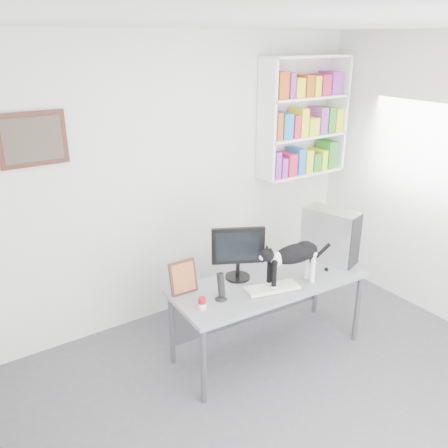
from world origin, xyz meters
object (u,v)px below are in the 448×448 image
Objects in this scene: cat at (293,264)px; bookshelf at (304,117)px; desk at (268,317)px; keyboard at (272,288)px; speaker at (221,286)px; soup_can at (202,303)px; pc_tower at (330,235)px; monitor at (238,253)px; leaning_print at (183,277)px.

bookshelf is at bearing 52.94° from cat.
desk is 3.84× the size of keyboard.
soup_can is at bearing -175.90° from speaker.
pc_tower is 1.43m from soup_can.
bookshelf is 2.02m from keyboard.
bookshelf is 2.54× the size of pc_tower.
pc_tower is (0.91, -0.17, 0.01)m from monitor.
leaning_print is (-0.70, 0.25, 0.49)m from desk.
speaker is at bearing 174.26° from cat.
desk is (-1.19, -0.97, -1.50)m from bookshelf.
keyboard is 0.74m from leaning_print.
bookshelf reaches higher than keyboard.
desk is 7.20× the size of speaker.
leaning_print is at bearing 160.41° from cat.
speaker is 0.83× the size of leaning_print.
leaning_print reaches higher than speaker.
leaning_print is at bearing 89.31° from soup_can.
speaker is at bearing -149.89° from bookshelf.
leaning_print is at bearing -157.92° from monitor.
desk is at bearing 133.19° from cat.
speaker is (-1.22, -0.04, -0.13)m from pc_tower.
keyboard is 0.90× the size of pc_tower.
desk is at bearing -17.38° from leaning_print.
bookshelf is 1.82m from monitor.
keyboard is at bearing -6.68° from soup_can.
keyboard is 0.26m from cat.
soup_can reaches higher than keyboard.
bookshelf is 2.41m from soup_can.
cat is at bearing -50.47° from desk.
keyboard is at bearing -19.27° from speaker.
soup_can is at bearing 179.42° from cat.
cat is at bearing 179.90° from pc_tower.
leaning_print is 0.31m from soup_can.
soup_can is (-0.70, -0.05, 0.40)m from desk.
monitor reaches higher than cat.
leaning_print is (-1.41, 0.22, -0.10)m from pc_tower.
bookshelf is 5.29× the size of speaker.
monitor is 1.68× the size of leaning_print.
soup_can is 0.83m from cat.
monitor is 0.60m from soup_can.
leaning_print is at bearing 120.32° from speaker.
bookshelf is at bearing 46.40° from pc_tower.
cat is at bearing -17.96° from speaker.
soup_can is (-1.42, -0.08, -0.20)m from pc_tower.
leaning_print is (-0.62, 0.37, 0.12)m from keyboard.
soup_can reaches higher than desk.
cat is (-0.60, -0.18, -0.05)m from pc_tower.
monitor is at bearing -3.39° from leaning_print.
leaning_print is (-1.89, -0.72, -1.01)m from bookshelf.
pc_tower is 0.63m from cat.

